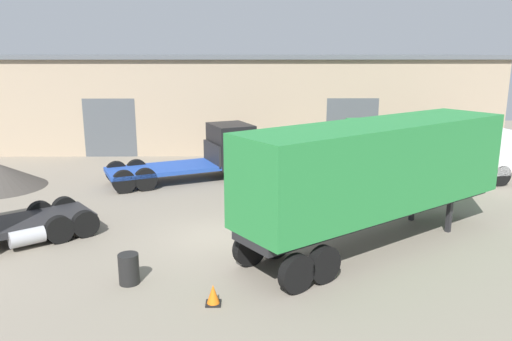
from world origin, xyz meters
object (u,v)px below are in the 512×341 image
object	(u,v)px
box_truck_white	(426,147)
oil_drum	(129,269)
flatbed_truck_black	(211,153)
traffic_cone	(213,295)
container_trailer_green	(377,169)

from	to	relation	value
box_truck_white	oil_drum	distance (m)	16.18
flatbed_truck_black	traffic_cone	world-z (taller)	flatbed_truck_black
container_trailer_green	flatbed_truck_black	distance (m)	11.19
flatbed_truck_black	oil_drum	world-z (taller)	flatbed_truck_black
container_trailer_green	oil_drum	world-z (taller)	container_trailer_green
container_trailer_green	flatbed_truck_black	bearing A→B (deg)	88.59
flatbed_truck_black	traffic_cone	size ratio (longest dim) A/B	13.94
container_trailer_green	traffic_cone	size ratio (longest dim) A/B	18.24
oil_drum	traffic_cone	world-z (taller)	oil_drum
flatbed_truck_black	oil_drum	size ratio (longest dim) A/B	8.71
box_truck_white	oil_drum	size ratio (longest dim) A/B	9.12
container_trailer_green	traffic_cone	xyz separation A→B (m)	(-5.17, -4.08, -2.38)
traffic_cone	flatbed_truck_black	bearing A→B (deg)	94.43
box_truck_white	traffic_cone	bearing A→B (deg)	-139.32
box_truck_white	traffic_cone	distance (m)	15.39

